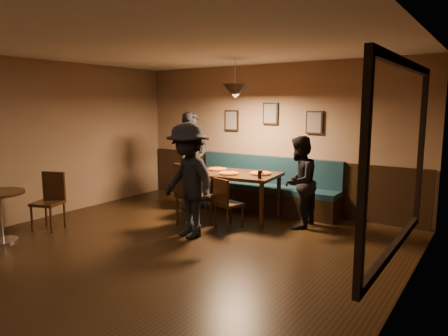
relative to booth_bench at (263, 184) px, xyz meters
The scene contains 29 objects.
floor 3.24m from the booth_bench, 90.00° to the right, with size 7.00×7.00×0.00m, color black.
ceiling 3.94m from the booth_bench, 90.00° to the right, with size 7.00×7.00×0.00m, color silver.
wall_back 0.95m from the booth_bench, 90.00° to the left, with size 6.00×6.00×0.00m, color #8C704F.
wall_left 4.48m from the booth_bench, 133.15° to the right, with size 7.00×7.00×0.00m, color #8C704F.
wall_right 4.48m from the booth_bench, 46.85° to the right, with size 7.00×7.00×0.00m, color #8C704F.
wainscot 0.27m from the booth_bench, 90.00° to the left, with size 5.88×0.06×1.00m, color black.
booth_bench is the anchor object (origin of this frame).
window_frame 4.13m from the booth_bench, 42.37° to the right, with size 0.06×2.56×1.86m, color black.
window_glass 4.11m from the booth_bench, 42.66° to the right, with size 2.40×2.40×0.00m, color black.
picture_left 1.52m from the booth_bench, 163.30° to the left, with size 0.32×0.04×0.42m, color black.
picture_center 1.38m from the booth_bench, 90.00° to the left, with size 0.32×0.04×0.42m, color black.
picture_right 1.52m from the booth_bench, 16.70° to the left, with size 0.32×0.04×0.42m, color black.
pendant_lamp 1.93m from the booth_bench, 99.66° to the right, with size 0.44×0.44×0.25m, color black.
dining_table 0.81m from the booth_bench, 99.66° to the right, with size 1.53×0.98×0.82m, color black.
chair_near_left 1.65m from the booth_bench, 105.87° to the right, with size 0.47×0.47×1.06m, color black, non-canonical shape.
chair_near_right 1.39m from the booth_bench, 84.93° to the right, with size 0.37×0.37×0.84m, color black, non-canonical shape.
diner_left 1.43m from the booth_bench, 148.15° to the right, with size 0.69×0.45×1.88m, color black.
diner_right 1.29m from the booth_bench, 33.50° to the right, with size 0.74×0.58×1.52m, color black.
diner_front 2.15m from the booth_bench, 93.76° to the right, with size 1.13×0.65×1.75m, color black.
pizza_a 0.97m from the booth_bench, 129.22° to the right, with size 0.33×0.33×0.04m, color #CA7026.
pizza_b 1.05m from the booth_bench, 98.00° to the right, with size 0.33×0.33×0.04m, color orange.
pizza_c 0.83m from the booth_bench, 64.82° to the right, with size 0.37×0.37×0.04m, color #CC5A26.
soda_glass 1.22m from the booth_bench, 64.22° to the right, with size 0.06×0.06×0.14m, color black.
tabasco_bottle 0.98m from the booth_bench, 62.62° to the right, with size 0.03×0.03×0.13m, color #992505.
napkin_a 0.96m from the booth_bench, 142.49° to the right, with size 0.16×0.16×0.01m, color #217E3B.
napkin_b 1.37m from the booth_bench, 123.17° to the right, with size 0.14×0.14×0.01m, color #22802E.
cutlery_set 1.26m from the booth_bench, 98.95° to the right, with size 0.02×0.19×0.00m, color silver.
cafe_table 4.50m from the booth_bench, 120.33° to the right, with size 0.72×0.72×0.76m, color black.
cafe_chair_far 3.85m from the booth_bench, 125.91° to the right, with size 0.41×0.41×0.93m, color black, non-canonical shape.
Camera 1 is at (3.76, -3.71, 2.01)m, focal length 33.07 mm.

